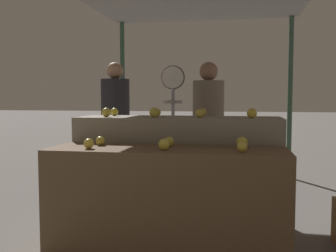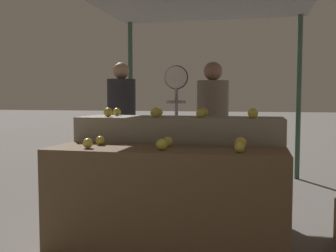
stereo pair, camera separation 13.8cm
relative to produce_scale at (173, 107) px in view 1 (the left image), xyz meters
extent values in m
plane|color=slate|center=(0.14, -1.13, -1.08)|extent=(60.00, 60.00, 0.00)
cylinder|color=#33513D|center=(-1.12, 1.90, 0.09)|extent=(0.07, 0.07, 2.35)
cylinder|color=#33513D|center=(1.41, 1.90, 0.09)|extent=(0.07, 0.07, 2.35)
cube|color=brown|center=(0.14, -1.13, -0.69)|extent=(1.83, 0.55, 0.79)
cube|color=gray|center=(0.14, -0.53, -0.58)|extent=(1.83, 0.55, 1.01)
sphere|color=yellow|center=(-0.44, -1.24, -0.25)|extent=(0.08, 0.08, 0.08)
sphere|color=gold|center=(0.14, -1.23, -0.25)|extent=(0.09, 0.09, 0.09)
sphere|color=gold|center=(0.71, -1.23, -0.25)|extent=(0.07, 0.07, 0.07)
sphere|color=gold|center=(-0.42, -1.03, -0.25)|extent=(0.07, 0.07, 0.07)
sphere|color=gold|center=(0.14, -1.02, -0.25)|extent=(0.08, 0.08, 0.08)
sphere|color=gold|center=(0.71, -1.02, -0.25)|extent=(0.09, 0.09, 0.09)
sphere|color=gold|center=(-0.51, -0.64, -0.04)|extent=(0.08, 0.08, 0.08)
sphere|color=gold|center=(-0.06, -0.63, -0.03)|extent=(0.09, 0.09, 0.09)
sphere|color=gold|center=(0.35, -0.64, -0.04)|extent=(0.08, 0.08, 0.08)
sphere|color=yellow|center=(0.79, -0.63, -0.04)|extent=(0.09, 0.09, 0.09)
sphere|color=gold|center=(-0.50, -0.42, -0.04)|extent=(0.08, 0.08, 0.08)
sphere|color=yellow|center=(-0.08, -0.42, -0.04)|extent=(0.07, 0.07, 0.07)
sphere|color=gold|center=(0.35, -0.42, -0.04)|extent=(0.08, 0.08, 0.08)
cylinder|color=#99999E|center=(0.00, 0.01, -0.38)|extent=(0.04, 0.04, 1.41)
cylinder|color=black|center=(0.00, 0.01, 0.31)|extent=(0.25, 0.01, 0.25)
cylinder|color=silver|center=(0.00, -0.01, 0.31)|extent=(0.23, 0.02, 0.23)
cylinder|color=#99999E|center=(0.00, -0.01, 0.12)|extent=(0.01, 0.01, 0.14)
cylinder|color=#99999E|center=(0.00, -0.01, 0.05)|extent=(0.20, 0.20, 0.03)
cube|color=#2D2D38|center=(0.34, 0.34, -0.72)|extent=(0.27, 0.16, 0.73)
cylinder|color=#756656|center=(0.34, 0.34, -0.03)|extent=(0.36, 0.36, 0.64)
sphere|color=#936B51|center=(0.34, 0.34, 0.39)|extent=(0.21, 0.21, 0.21)
cube|color=#2D2D38|center=(-0.89, 0.82, -0.71)|extent=(0.29, 0.19, 0.76)
cylinder|color=#232328|center=(-0.89, 0.82, 0.00)|extent=(0.40, 0.40, 0.66)
sphere|color=tan|center=(-0.89, 0.82, 0.44)|extent=(0.21, 0.21, 0.21)
camera|label=1|loc=(0.69, -4.05, 0.10)|focal=42.00mm
camera|label=2|loc=(0.82, -4.02, 0.10)|focal=42.00mm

